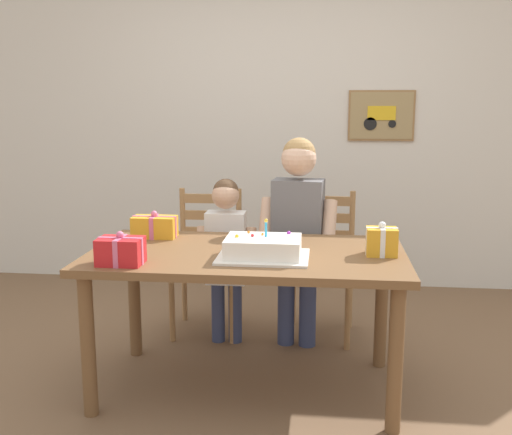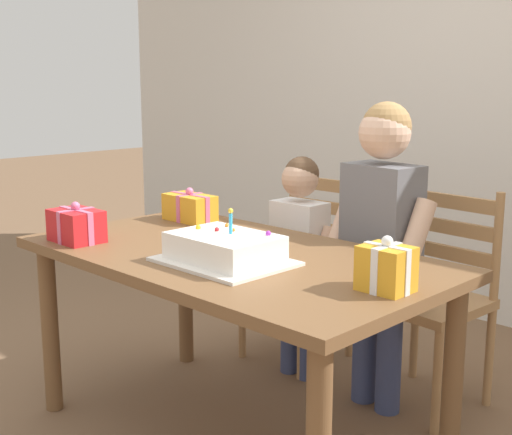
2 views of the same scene
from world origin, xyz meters
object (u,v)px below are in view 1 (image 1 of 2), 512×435
Objects in this scene: chair_left at (208,260)px; gift_box_beside_cake at (121,251)px; birthday_cake at (263,248)px; child_older at (298,222)px; gift_box_corner_small at (155,227)px; dining_table at (247,269)px; gift_box_red_large at (382,241)px; child_younger at (226,245)px; chair_right at (320,264)px.

gift_box_beside_cake is at bearing -99.51° from chair_left.
birthday_cake is at bearing -64.05° from chair_left.
gift_box_corner_small is at bearing -155.79° from child_older.
gift_box_corner_small is (0.00, 0.57, -0.00)m from gift_box_beside_cake.
gift_box_beside_cake reaches higher than dining_table.
gift_box_red_large reaches higher than dining_table.
chair_left is 0.30m from child_younger.
birthday_cake is at bearing -30.85° from gift_box_corner_small.
gift_box_red_large is 0.94m from chair_right.
gift_box_corner_small is 1.13m from chair_right.
child_older reaches higher than gift_box_corner_small.
dining_table is 3.62× the size of birthday_cake.
chair_right is (0.73, -0.00, 0.00)m from chair_left.
child_younger is (-0.88, 0.61, -0.19)m from gift_box_red_large.
chair_right is (-0.30, 0.82, -0.34)m from gift_box_red_large.
chair_left reaches higher than gift_box_red_large.
chair_left is (0.19, 0.56, -0.34)m from gift_box_corner_small.
dining_table is 0.67m from child_older.
child_younger is at bearing 179.93° from child_older.
child_younger is (0.34, 0.35, -0.18)m from gift_box_corner_small.
gift_box_corner_small is at bearing 167.97° from gift_box_red_large.
gift_box_beside_cake is 0.21× the size of child_younger.
chair_right is 0.63m from child_younger.
gift_box_corner_small is (-1.22, 0.26, -0.01)m from gift_box_red_large.
dining_table is 0.92m from chair_left.
dining_table is 0.21m from birthday_cake.
gift_box_beside_cake is 1.19m from chair_left.
chair_left is 1.00× the size of chair_right.
chair_left is 0.72× the size of child_older.
birthday_cake is 0.48× the size of chair_right.
gift_box_corner_small is at bearing 149.15° from birthday_cake.
child_older is (0.78, 0.92, -0.03)m from gift_box_beside_cake.
gift_box_corner_small is 0.27× the size of chair_right.
gift_box_red_large is at bearing 0.26° from dining_table.
dining_table is at bearing 29.11° from gift_box_beside_cake.
child_younger is at bearing 108.70° from dining_table.
birthday_cake is 1.03m from chair_right.
gift_box_beside_cake is at bearing -130.32° from child_older.
birthday_cake is 0.82m from child_younger.
gift_box_beside_cake reaches higher than gift_box_corner_small.
child_younger is (0.35, 0.92, -0.18)m from gift_box_beside_cake.
gift_box_corner_small reaches higher than dining_table.
child_younger reaches higher than birthday_cake.
child_older is at bearing 49.68° from gift_box_beside_cake.
gift_box_red_large is 0.75m from child_older.
dining_table is 1.54× the size of child_younger.
dining_table is at bearing -179.74° from gift_box_red_large.
chair_left is (-1.03, 0.82, -0.34)m from gift_box_red_large.
gift_box_corner_small is 0.68m from chair_left.
gift_box_red_large is at bearing 12.40° from birthday_cake.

